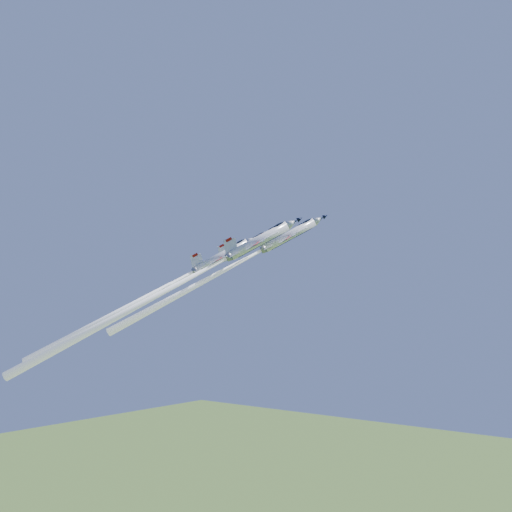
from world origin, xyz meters
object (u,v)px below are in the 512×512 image
Objects in this scene: jet_lead at (224,270)px; jet_left at (195,273)px; jet_slot at (150,295)px; jet_right at (163,292)px.

jet_lead is 1.18× the size of jet_left.
jet_slot is at bearing -85.15° from jet_lead.
jet_right is at bearing -68.22° from jet_lead.
jet_slot is (-0.48, -13.09, -5.35)m from jet_left.
jet_slot is at bearing -140.51° from jet_right.
jet_lead is 16.59m from jet_slot.
jet_right reaches higher than jet_slot.
jet_slot is (-4.73, 0.79, -0.38)m from jet_right.
jet_left is at bearing -140.97° from jet_lead.
jet_left reaches higher than jet_slot.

